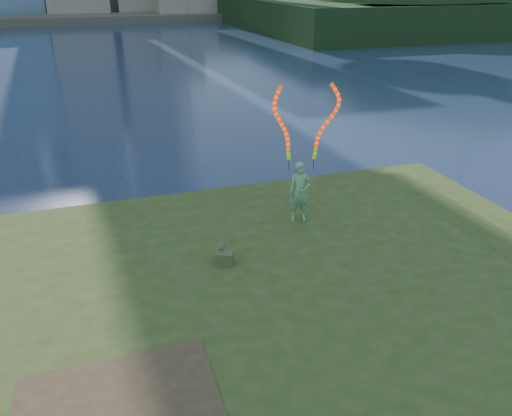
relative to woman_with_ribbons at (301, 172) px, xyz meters
name	(u,v)px	position (x,y,z in m)	size (l,w,h in m)	color
ground	(212,315)	(-3.13, -2.46, -2.20)	(320.00, 320.00, 0.00)	#1B2944
grassy_knoll	(241,373)	(-3.13, -4.75, -1.86)	(20.00, 18.00, 0.80)	#344317
far_shore	(91,13)	(-3.13, 92.54, -1.60)	(320.00, 40.00, 1.20)	#504B3B
wooded_hill	(486,22)	(56.44, 57.50, -2.05)	(78.00, 50.00, 63.00)	black
woman_with_ribbons	(301,172)	(0.00, 0.00, 0.00)	(2.02, 0.63, 4.06)	#177C1D
canvas_bag	(224,257)	(-2.60, -1.63, -1.24)	(0.50, 0.56, 0.40)	#424826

